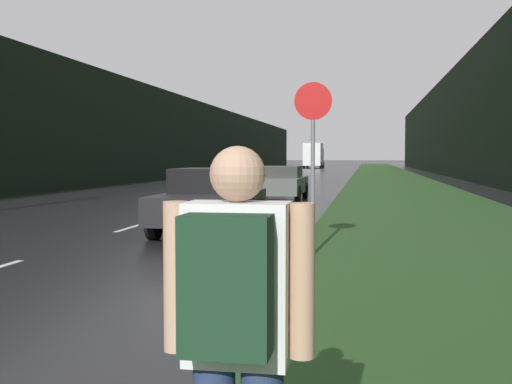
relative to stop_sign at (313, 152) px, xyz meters
The scene contains 12 objects.
grass_verge 28.53m from the stop_sign, 84.66° to the left, with size 6.00×240.00×0.02m, color #26471E.
lane_stripe_c 6.51m from the stop_sign, 137.82° to the left, with size 0.12×3.00×0.01m, color silver.
lane_stripe_d 12.26m from the stop_sign, 112.51° to the left, with size 0.12×3.00×0.01m, color silver.
lane_stripe_e 18.87m from the stop_sign, 104.31° to the left, with size 0.12×3.00×0.01m, color silver.
lane_stripe_f 25.69m from the stop_sign, 100.44° to the left, with size 0.12×3.00×0.01m, color silver.
treeline_far_side 41.19m from the stop_sign, 111.28° to the left, with size 2.00×140.00×6.66m, color black.
treeline_near_side 39.41m from the stop_sign, 77.29° to the left, with size 2.00×140.00×8.88m, color black.
stop_sign is the anchor object (origin of this frame).
hitchhiker_with_backpack 8.49m from the stop_sign, 87.23° to the right, with size 0.60×0.41×1.73m.
car_passing_near 3.99m from the stop_sign, 130.36° to the left, with size 1.96×4.06×1.43m.
car_passing_far 14.16m from the stop_sign, 100.19° to the left, with size 2.04×4.44×1.32m.
delivery_truck 83.47m from the stop_sign, 94.67° to the left, with size 2.65×8.20×3.61m.
Camera 1 is at (5.55, 0.80, 1.69)m, focal length 45.00 mm.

